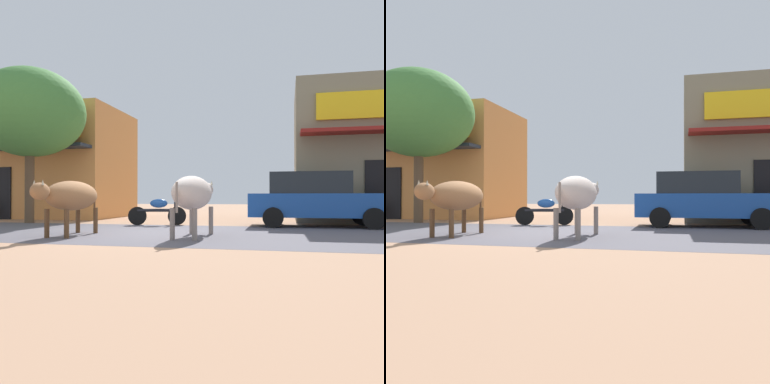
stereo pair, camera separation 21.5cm
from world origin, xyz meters
TOP-DOWN VIEW (x-y plane):
  - ground at (0.00, 0.00)m, footprint 80.00×80.00m
  - asphalt_road at (0.00, 0.00)m, footprint 72.00×5.55m
  - storefront_left_cafe at (-6.67, 6.81)m, footprint 6.11×5.41m
  - roadside_tree at (-5.19, 2.78)m, footprint 3.83×3.83m
  - parked_hatchback_car at (4.39, 3.24)m, footprint 4.21×2.01m
  - parked_motorcycle at (-0.48, 2.71)m, footprint 1.79×0.59m
  - cow_near_brown at (-1.35, -1.13)m, footprint 0.74×2.62m
  - cow_far_dark at (1.47, -0.71)m, footprint 0.78×2.90m

SIDE VIEW (x-z plane):
  - ground at x=0.00m, z-range 0.00..0.00m
  - asphalt_road at x=0.00m, z-range 0.00..0.00m
  - parked_motorcycle at x=-0.48m, z-range -0.06..0.99m
  - parked_hatchback_car at x=4.39m, z-range 0.02..1.66m
  - cow_near_brown at x=-1.35m, z-range 0.28..1.55m
  - cow_far_dark at x=1.47m, z-range 0.29..1.66m
  - storefront_left_cafe at x=-6.67m, z-range 0.01..4.70m
  - roadside_tree at x=-5.19m, z-range 1.14..6.50m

